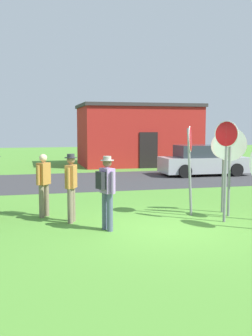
% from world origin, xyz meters
% --- Properties ---
extents(ground_plane, '(80.00, 80.00, 0.00)m').
position_xyz_m(ground_plane, '(0.00, 0.00, 0.00)').
color(ground_plane, '#518E33').
extents(street_asphalt, '(60.00, 6.40, 0.01)m').
position_xyz_m(street_asphalt, '(0.00, 9.09, 0.00)').
color(street_asphalt, '#38383A').
rests_on(street_asphalt, ground).
extents(building_background, '(7.37, 4.72, 3.80)m').
position_xyz_m(building_background, '(3.74, 16.08, 1.91)').
color(building_background, '#B2231E').
rests_on(building_background, ground).
extents(parked_car_on_street, '(4.33, 2.08, 1.51)m').
position_xyz_m(parked_car_on_street, '(5.36, 9.88, 0.69)').
color(parked_car_on_street, '#A5A8AD').
rests_on(parked_car_on_street, ground).
extents(stop_sign_rear_left, '(0.37, 0.64, 2.43)m').
position_xyz_m(stop_sign_rear_left, '(1.07, 1.32, 1.65)').
color(stop_sign_rear_left, slate).
rests_on(stop_sign_rear_left, ground).
extents(stop_sign_leaning_left, '(0.38, 0.56, 2.56)m').
position_xyz_m(stop_sign_leaning_left, '(1.65, 0.40, 1.71)').
color(stop_sign_leaning_left, slate).
rests_on(stop_sign_leaning_left, ground).
extents(stop_sign_tallest, '(0.83, 0.36, 2.39)m').
position_xyz_m(stop_sign_tallest, '(2.07, 0.98, 1.66)').
color(stop_sign_tallest, slate).
rests_on(stop_sign_tallest, ground).
extents(stop_sign_rear_right, '(0.72, 0.15, 2.26)m').
position_xyz_m(stop_sign_rear_right, '(2.14, 1.47, 1.54)').
color(stop_sign_rear_right, slate).
rests_on(stop_sign_rear_right, ground).
extents(person_in_teal, '(0.34, 0.53, 1.74)m').
position_xyz_m(person_in_teal, '(-2.14, 1.28, 0.98)').
color(person_in_teal, '#7A6B56').
rests_on(person_in_teal, ground).
extents(person_near_signs, '(0.39, 0.47, 1.69)m').
position_xyz_m(person_near_signs, '(-2.78, 2.09, 0.95)').
color(person_near_signs, '#7A6B56').
rests_on(person_near_signs, ground).
extents(person_in_blue, '(0.44, 0.54, 1.74)m').
position_xyz_m(person_in_blue, '(-1.43, 0.27, 1.01)').
color(person_in_blue, '#4C5670').
rests_on(person_in_blue, ground).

